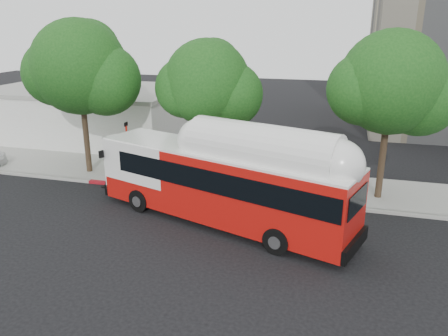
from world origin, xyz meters
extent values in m
plane|color=black|center=(0.00, 0.00, 0.00)|extent=(120.00, 120.00, 0.00)
cube|color=gray|center=(0.00, 6.50, 0.07)|extent=(60.00, 5.00, 0.15)
cube|color=gray|center=(0.00, 3.90, 0.07)|extent=(60.00, 0.30, 0.15)
cube|color=maroon|center=(-3.00, 3.90, 0.08)|extent=(10.00, 0.32, 0.16)
cylinder|color=#2D2116|center=(-9.00, 5.50, 3.04)|extent=(0.36, 0.36, 6.08)
sphere|color=#144413|center=(-9.00, 5.50, 6.84)|extent=(5.80, 5.80, 5.80)
sphere|color=#144413|center=(-7.41, 5.70, 6.08)|extent=(4.35, 4.35, 4.35)
cylinder|color=#2D2116|center=(-1.00, 6.00, 2.72)|extent=(0.36, 0.36, 5.44)
sphere|color=#144413|center=(-1.00, 6.00, 6.12)|extent=(5.00, 5.00, 5.00)
sphere|color=#144413|center=(0.38, 6.20, 5.44)|extent=(3.75, 3.75, 3.75)
cylinder|color=#2D2116|center=(9.00, 5.80, 2.88)|extent=(0.36, 0.36, 5.76)
sphere|color=#144413|center=(9.00, 5.80, 6.48)|extent=(5.40, 5.40, 5.40)
sphere|color=#144413|center=(10.48, 6.00, 5.76)|extent=(4.05, 4.05, 4.05)
cube|color=silver|center=(-14.00, 14.00, 2.00)|extent=(16.00, 10.00, 4.00)
cube|color=gray|center=(-14.00, 14.00, 4.10)|extent=(16.20, 10.20, 0.30)
cube|color=#B7110C|center=(1.35, 0.66, 1.97)|extent=(13.35, 6.86, 3.17)
cube|color=black|center=(1.87, 0.49, 2.63)|extent=(12.13, 6.50, 1.04)
cube|color=white|center=(1.35, 0.66, 3.60)|extent=(13.32, 6.77, 0.11)
cube|color=white|center=(3.43, -0.03, 3.88)|extent=(7.33, 4.29, 0.60)
cube|color=black|center=(-5.44, 2.93, 0.55)|extent=(1.45, 2.14, 0.07)
imported|color=navy|center=(-5.44, 2.93, 1.07)|extent=(1.22, 1.99, 0.99)
cylinder|color=red|center=(-5.40, 4.17, 1.84)|extent=(0.11, 0.11, 3.69)
cube|color=black|center=(-5.40, 4.17, 3.78)|extent=(0.05, 0.37, 0.23)
camera|label=1|loc=(6.71, -18.32, 9.36)|focal=35.00mm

